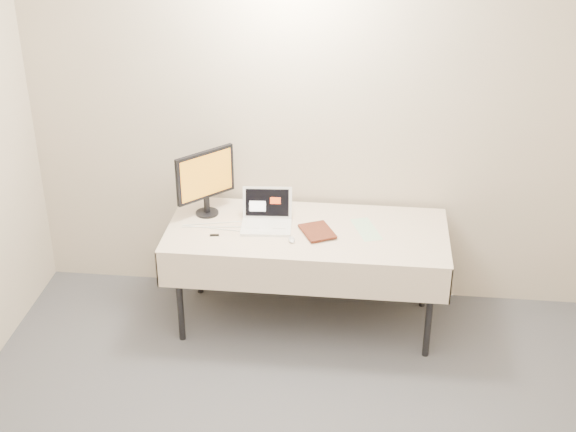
# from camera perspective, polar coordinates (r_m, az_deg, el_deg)

# --- Properties ---
(back_wall) EXTENTS (4.00, 0.10, 2.70)m
(back_wall) POSITION_cam_1_polar(r_m,az_deg,el_deg) (5.47, 1.87, 6.95)
(back_wall) COLOR beige
(back_wall) RESTS_ON ground
(table) EXTENTS (1.86, 0.81, 0.74)m
(table) POSITION_cam_1_polar(r_m,az_deg,el_deg) (5.34, 1.37, -1.55)
(table) COLOR black
(table) RESTS_ON ground
(laptop) EXTENTS (0.35, 0.32, 0.23)m
(laptop) POSITION_cam_1_polar(r_m,az_deg,el_deg) (5.35, -1.53, -0.07)
(laptop) COLOR white
(laptop) RESTS_ON table
(monitor) EXTENTS (0.33, 0.34, 0.46)m
(monitor) POSITION_cam_1_polar(r_m,az_deg,el_deg) (5.42, -5.90, 2.71)
(monitor) COLOR black
(monitor) RESTS_ON table
(book) EXTENTS (0.18, 0.10, 0.25)m
(book) POSITION_cam_1_polar(r_m,az_deg,el_deg) (5.18, 1.17, -0.21)
(book) COLOR maroon
(book) RESTS_ON table
(alarm_clock) EXTENTS (0.11, 0.05, 0.04)m
(alarm_clock) POSITION_cam_1_polar(r_m,az_deg,el_deg) (5.59, -0.35, 0.82)
(alarm_clock) COLOR black
(alarm_clock) RESTS_ON table
(clicker) EXTENTS (0.06, 0.10, 0.02)m
(clicker) POSITION_cam_1_polar(r_m,az_deg,el_deg) (5.17, 0.26, -1.69)
(clicker) COLOR silver
(clicker) RESTS_ON table
(paper_form) EXTENTS (0.23, 0.35, 0.00)m
(paper_form) POSITION_cam_1_polar(r_m,az_deg,el_deg) (5.34, 5.59, -0.94)
(paper_form) COLOR #B1DEB3
(paper_form) RESTS_ON table
(usb_dongle) EXTENTS (0.06, 0.03, 0.01)m
(usb_dongle) POSITION_cam_1_polar(r_m,az_deg,el_deg) (5.26, -5.26, -1.36)
(usb_dongle) COLOR black
(usb_dongle) RESTS_ON table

